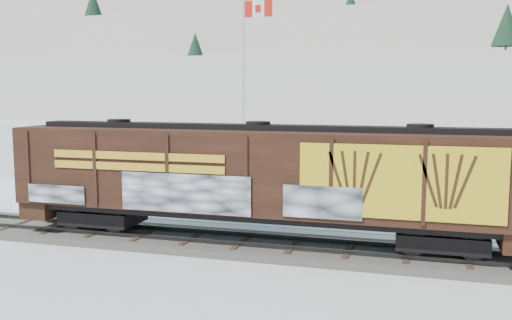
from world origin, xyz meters
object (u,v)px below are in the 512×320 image
(flagpole, at_px, (245,116))
(car_dark, at_px, (269,200))
(car_white, at_px, (201,195))
(hopper_railcar, at_px, (258,175))
(car_silver, at_px, (201,192))

(flagpole, relative_size, car_dark, 2.21)
(flagpole, relative_size, car_white, 2.71)
(hopper_railcar, distance_m, flagpole, 15.23)
(car_white, xyz_separation_m, car_dark, (3.69, -0.58, 0.06))
(flagpole, xyz_separation_m, car_silver, (0.14, -7.98, -3.45))
(car_silver, bearing_deg, car_white, -141.14)
(car_white, bearing_deg, car_silver, 8.87)
(car_silver, xyz_separation_m, car_dark, (3.77, -0.80, -0.05))
(car_silver, bearing_deg, flagpole, 19.98)
(hopper_railcar, bearing_deg, car_white, 127.84)
(car_white, relative_size, car_dark, 0.81)
(hopper_railcar, xyz_separation_m, car_silver, (-4.83, 6.33, -1.99))
(flagpole, xyz_separation_m, car_dark, (3.91, -8.79, -3.50))
(hopper_railcar, distance_m, car_silver, 8.21)
(hopper_railcar, xyz_separation_m, car_white, (-4.75, 6.11, -2.09))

